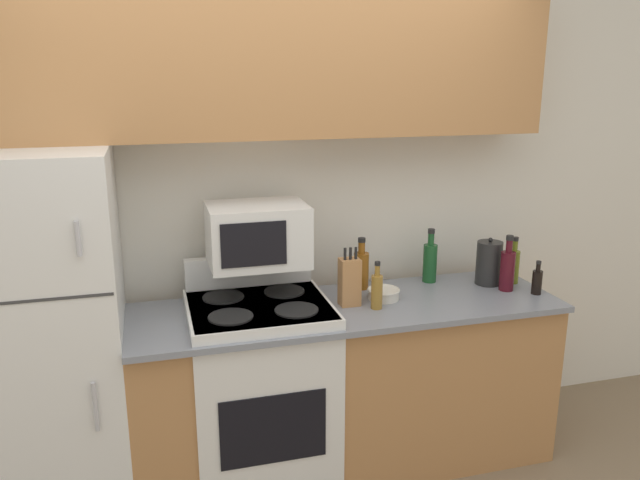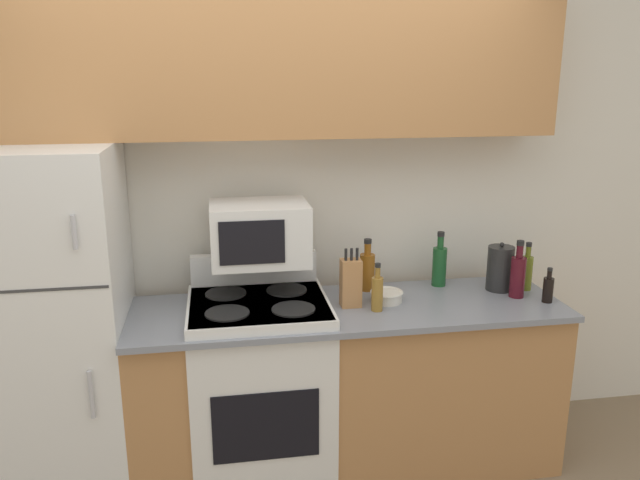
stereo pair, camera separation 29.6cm
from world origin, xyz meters
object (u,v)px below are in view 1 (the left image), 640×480
bottle_wine_red (507,269)px  bottle_soy_sauce (537,281)px  refrigerator (47,340)px  bottle_whiskey (361,269)px  microwave (257,234)px  bowl (383,294)px  bottle_wine_green (430,261)px  bottle_vinegar (377,290)px  bottle_olive_oil (514,265)px  knife_block (350,281)px  kettle (489,263)px  stove (261,390)px

bottle_wine_red → bottle_soy_sauce: bottle_wine_red is taller
refrigerator → bottle_whiskey: refrigerator is taller
bottle_whiskey → bottle_wine_red: bearing=-17.5°
bottle_wine_red → bottle_soy_sauce: (0.12, -0.10, -0.05)m
microwave → bottle_wine_red: size_ratio=1.58×
bowl → bottle_wine_green: size_ratio=0.56×
bottle_vinegar → bottle_whiskey: bearing=85.5°
bottle_olive_oil → knife_block: bearing=-175.3°
kettle → refrigerator: bearing=-178.8°
bottle_whiskey → bottle_wine_green: bearing=0.9°
stove → bottle_olive_oil: size_ratio=4.27×
bottle_vinegar → bottle_wine_red: size_ratio=0.80×
refrigerator → bottle_soy_sauce: 2.42m
bowl → refrigerator: bearing=179.0°
bottle_olive_oil → bottle_vinegar: bearing=-169.2°
bottle_wine_green → microwave: bearing=-173.9°
bottle_wine_green → bottle_soy_sauce: (0.45, -0.34, -0.05)m
stove → knife_block: (0.46, -0.00, 0.53)m
stove → bottle_whiskey: 0.82m
bowl → bottle_wine_green: bottle_wine_green is taller
bottle_wine_green → refrigerator: bearing=-175.0°
bottle_wine_red → knife_block: bearing=179.0°
stove → bottle_wine_green: bearing=12.5°
bottle_vinegar → kettle: kettle is taller
bottle_vinegar → bottle_whiskey: (0.02, 0.30, 0.02)m
stove → microwave: microwave is taller
bottle_olive_oil → bottle_soy_sauce: bottle_olive_oil is taller
stove → bottle_wine_green: size_ratio=3.70×
bowl → kettle: size_ratio=0.64×
microwave → knife_block: (0.43, -0.12, -0.24)m
refrigerator → kettle: size_ratio=6.54×
knife_block → bottle_whiskey: knife_block is taller
knife_block → bowl: 0.21m
bottle_vinegar → bottle_olive_oil: bearing=10.8°
knife_block → bottle_vinegar: (0.11, -0.08, -0.03)m
refrigerator → bottle_soy_sauce: (2.41, -0.17, 0.11)m
bottle_wine_red → microwave: bearing=174.1°
refrigerator → bottle_wine_green: size_ratio=5.71×
bottle_wine_green → kettle: 0.32m
stove → bottle_wine_green: (1.00, 0.22, 0.53)m
refrigerator → bottle_olive_oil: size_ratio=6.59×
bowl → bottle_wine_red: (0.68, -0.04, 0.09)m
bottle_olive_oil → bottle_soy_sauce: bearing=-84.4°
stove → bottle_wine_red: (1.33, -0.02, 0.53)m
bottle_vinegar → microwave: bearing=159.6°
knife_block → kettle: 0.84m
bowl → bottle_soy_sauce: size_ratio=0.93×
stove → bottle_whiskey: bearing=19.9°
bottle_vinegar → bottle_soy_sauce: bottle_vinegar is taller
bottle_soy_sauce → bottle_olive_oil: bearing=95.6°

